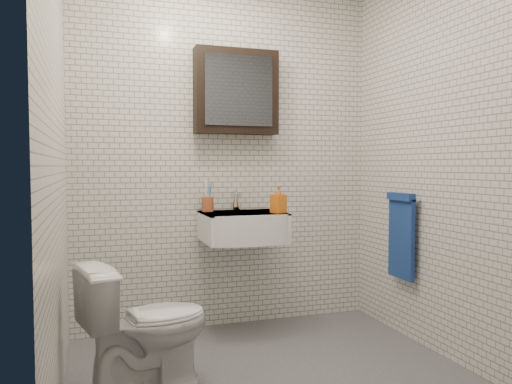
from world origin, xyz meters
TOP-DOWN VIEW (x-y plane):
  - ground at (0.00, 0.00)m, footprint 2.20×2.00m
  - room_shell at (0.00, 0.00)m, footprint 2.22×2.02m
  - washbasin at (0.05, 0.73)m, footprint 0.55×0.50m
  - faucet at (0.05, 0.93)m, footprint 0.06×0.20m
  - mirror_cabinet at (0.05, 0.93)m, footprint 0.60×0.15m
  - towel_rail at (1.04, 0.35)m, footprint 0.09×0.30m
  - toothbrush_cup at (-0.16, 0.92)m, footprint 0.11×0.11m
  - soap_bottle at (0.27, 0.64)m, footprint 0.11×0.11m
  - toilet at (-0.68, 0.11)m, footprint 0.73×0.53m

SIDE VIEW (x-z plane):
  - ground at x=0.00m, z-range 0.00..0.01m
  - toilet at x=-0.68m, z-range 0.00..0.68m
  - towel_rail at x=1.04m, z-range 0.43..1.01m
  - washbasin at x=0.05m, z-range 0.66..0.86m
  - toothbrush_cup at x=-0.16m, z-range 0.79..1.02m
  - faucet at x=0.05m, z-range 0.84..0.99m
  - soap_bottle at x=0.27m, z-range 0.85..1.04m
  - room_shell at x=0.00m, z-range 0.21..2.72m
  - mirror_cabinet at x=0.05m, z-range 1.40..2.00m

